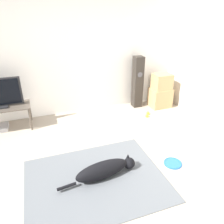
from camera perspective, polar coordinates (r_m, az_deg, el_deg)
ground_plane at (r=3.10m, az=-7.14°, el=-16.41°), size 12.00×12.00×0.00m
wall_back at (r=4.46m, az=-14.51°, el=14.77°), size 8.00×0.06×2.55m
area_rug at (r=3.04m, az=-4.30°, el=-17.22°), size 1.79×1.43×0.01m
dog at (r=2.99m, az=-1.79°, el=-14.77°), size 1.10×0.30×0.24m
frisbee at (r=3.39m, az=15.58°, el=-12.74°), size 0.26×0.26×0.03m
cardboard_box_lower at (r=5.06m, az=12.45°, el=3.69°), size 0.45×0.36×0.42m
cardboard_box_upper at (r=4.92m, az=12.93°, el=7.74°), size 0.39×0.32×0.34m
floor_speaker at (r=4.88m, az=6.69°, el=7.71°), size 0.20×0.20×1.13m
tv_stand at (r=4.41m, az=-27.08°, el=0.48°), size 1.01×0.46×0.45m
tennis_ball_by_boxes at (r=4.69m, az=9.36°, el=-0.27°), size 0.07×0.07×0.07m
tennis_ball_near_speaker at (r=4.57m, az=9.11°, el=-0.98°), size 0.07×0.07×0.07m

